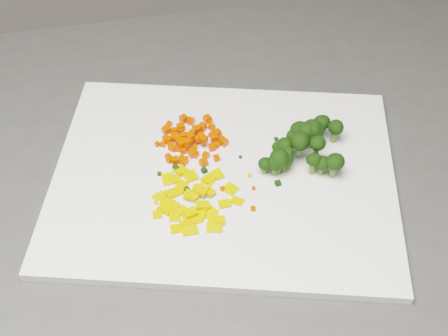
{
  "coord_description": "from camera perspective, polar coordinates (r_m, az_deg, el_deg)",
  "views": [
    {
      "loc": [
        0.35,
        -0.19,
        1.49
      ],
      "look_at": [
        0.42,
        0.34,
        0.92
      ],
      "focal_mm": 50.0,
      "sensor_mm": 36.0,
      "label": 1
    }
  ],
  "objects": [
    {
      "name": "cutting_board",
      "position": [
        0.78,
        0.0,
        -0.78
      ],
      "size": [
        0.48,
        0.41,
        0.01
      ],
      "primitive_type": "cube",
      "rotation": [
        0.0,
        0.0,
        -0.2
      ],
      "color": "white",
      "rests_on": "counter_block"
    },
    {
      "name": "carrot_pile",
      "position": [
        0.81,
        -3.08,
        3.01
      ],
      "size": [
        0.09,
        0.09,
        0.03
      ],
      "primitive_type": null,
      "color": "#EE3402",
      "rests_on": "cutting_board"
    },
    {
      "name": "pepper_pile",
      "position": [
        0.74,
        -2.8,
        -2.65
      ],
      "size": [
        0.11,
        0.11,
        0.02
      ],
      "primitive_type": null,
      "color": "#E7AD0C",
      "rests_on": "cutting_board"
    },
    {
      "name": "broccoli_pile",
      "position": [
        0.78,
        7.42,
        2.21
      ],
      "size": [
        0.11,
        0.11,
        0.05
      ],
      "primitive_type": null,
      "color": "black",
      "rests_on": "cutting_board"
    },
    {
      "name": "carrot_cube_0",
      "position": [
        0.82,
        -4.25,
        2.7
      ],
      "size": [
        0.01,
        0.01,
        0.01
      ],
      "primitive_type": "cube",
      "rotation": [
        0.0,
        0.0,
        2.54
      ],
      "color": "#EE3402",
      "rests_on": "carrot_pile"
    },
    {
      "name": "carrot_cube_1",
      "position": [
        0.84,
        -3.07,
        4.3
      ],
      "size": [
        0.01,
        0.01,
        0.01
      ],
      "primitive_type": "cube",
      "rotation": [
        0.0,
        0.0,
        1.02
      ],
      "color": "#EE3402",
      "rests_on": "carrot_pile"
    },
    {
      "name": "carrot_cube_2",
      "position": [
        0.83,
        -2.69,
        3.47
      ],
      "size": [
        0.01,
        0.01,
        0.01
      ],
      "primitive_type": "cube",
      "rotation": [
        0.0,
        0.0,
        1.32
      ],
      "color": "#EE3402",
      "rests_on": "carrot_pile"
    },
    {
      "name": "carrot_cube_3",
      "position": [
        0.82,
        -4.62,
        2.7
      ],
      "size": [
        0.01,
        0.01,
        0.01
      ],
      "primitive_type": "cube",
      "rotation": [
        0.0,
        0.0,
        0.32
      ],
      "color": "#EE3402",
      "rests_on": "carrot_pile"
    },
    {
      "name": "carrot_cube_4",
      "position": [
        0.8,
        -1.88,
        2.61
      ],
      "size": [
        0.01,
        0.01,
        0.01
      ],
      "primitive_type": "cube",
      "rotation": [
        0.0,
        0.0,
        2.59
      ],
      "color": "#EE3402",
      "rests_on": "carrot_pile"
    },
    {
      "name": "carrot_cube_5",
      "position": [
        0.82,
        -6.12,
        2.18
      ],
      "size": [
        0.01,
        0.01,
        0.01
      ],
      "primitive_type": "cube",
      "rotation": [
        0.0,
        0.0,
        0.5
      ],
      "color": "#EE3402",
      "rests_on": "carrot_pile"
    },
    {
      "name": "carrot_cube_6",
      "position": [
        0.81,
        -4.16,
        2.46
      ],
      "size": [
        0.01,
        0.01,
        0.01
      ],
      "primitive_type": "cube",
      "rotation": [
        0.0,
        0.0,
        0.35
      ],
      "color": "#EE3402",
      "rests_on": "carrot_pile"
    },
    {
      "name": "carrot_cube_7",
      "position": [
        0.81,
        0.01,
        2.36
      ],
      "size": [
        0.01,
        0.01,
        0.01
      ],
      "primitive_type": "cube",
      "rotation": [
        0.0,
        0.0,
        2.34
      ],
      "color": "#EE3402",
      "rests_on": "carrot_pile"
    },
    {
      "name": "carrot_cube_8",
      "position": [
        0.82,
        -0.62,
        3.2
      ],
      "size": [
        0.01,
        0.01,
        0.01
      ],
      "primitive_type": "cube",
      "rotation": [
        0.0,
        0.0,
        2.02
      ],
      "color": "#EE3402",
      "rests_on": "carrot_pile"
    },
    {
      "name": "carrot_cube_9",
      "position": [
        0.83,
        -1.13,
        3.77
      ],
      "size": [
        0.01,
        0.01,
        0.01
      ],
      "primitive_type": "cube",
      "rotation": [
        0.0,
        0.0,
        2.34
      ],
      "color": "#EE3402",
      "rests_on": "carrot_pile"
    },
    {
      "name": "carrot_cube_10",
      "position": [
        0.84,
        -5.19,
        3.72
      ],
      "size": [
        0.01,
        0.01,
        0.01
      ],
      "primitive_type": "cube",
      "rotation": [
        0.0,
        0.0,
        1.15
      ],
      "color": "#EE3402",
      "rests_on": "carrot_pile"
    },
    {
      "name": "carrot_cube_11",
      "position": [
        0.8,
        -3.77,
        1.61
      ],
      "size": [
        0.01,
        0.01,
        0.01
      ],
      "primitive_type": "cube",
      "rotation": [
        0.0,
        0.0,
        0.06
      ],
      "color": "#EE3402",
      "rests_on": "carrot_pile"
    },
    {
      "name": "carrot_cube_12",
      "position": [
        0.81,
        -3.03,
        2.48
      ],
      "size": [
        0.01,
        0.01,
        0.01
      ],
      "primitive_type": "cube",
      "rotation": [
        0.0,
        0.0,
        2.41
      ],
      "color": "#EE3402",
      "rests_on": "carrot_pile"
    },
    {
      "name": "carrot_cube_13",
      "position": [
        0.81,
        -2.46,
        2.68
      ],
      "size": [
        0.01,
        0.01,
        0.01
      ],
      "primitive_type": "cube",
      "rotation": [
        0.0,
        0.0,
        1.6
      ],
      "color": "#EE3402",
      "rests_on": "carrot_pile"
    },
    {
      "name": "carrot_cube_14",
      "position": [
        0.81,
        -2.7,
        1.84
      ],
      "size": [
        0.01,
        0.01,
        0.01
      ],
      "primitive_type": "cube",
      "rotation": [
        0.0,
        0.0,
        2.79
      ],
      "color": "#EE3402",
      "rests_on": "carrot_pile"
    },
    {
      "name": "carrot_cube_15",
      "position": [
        0.81,
        -2.97,
        3.15
      ],
      "size": [
        0.01,
        0.01,
        0.01
      ],
      "primitive_type": "cube",
      "rotation": [
        0.0,
        0.0,
        0.87
      ],
      "color": "#EE3402",
      "rests_on": "carrot_pile"
    },
    {
      "name": "carrot_cube_16",
      "position": [
        0.8,
        -2.64,
        1.25
      ],
      "size": [
        0.01,
        0.01,
        0.01
      ],
      "primitive_type": "cube",
      "rotation": [
        0.0,
        0.0,
        0.97
      ],
      "color": "#EE3402",
      "rests_on": "carrot_pile"
    },
    {
      "name": "carrot_cube_17",
      "position": [
        0.81,
        -2.08,
        2.86
      ],
      "size": [
        0.01,
        0.01,
        0.01
      ],
      "primitive_type": "cube",
      "rotation": [
        0.0,
        0.0,
        0.13
      ],
      "color": "#EE3402",
      "rests_on": "carrot_pile"
    },
    {
      "name": "carrot_cube_18",
      "position": [
        0.84,
        -1.31,
        4.29
      ],
      "size": [
        0.01,
        0.01,
        0.01
      ],
      "primitive_type": "cube",
      "rotation": [
        0.0,
        0.0,
        2.79
      ],
      "color": "#EE3402",
      "rests_on": "carrot_pile"
    },
    {
      "name": "carrot_cube_19",
      "position": [
        0.79,
        -1.89,
        0.48
      ],
      "size": [
        0.01,
        0.01,
        0.01
      ],
      "primitive_type": "cube",
      "rotation": [
        0.0,
        0.0,
        0.48
      ],
      "color": "#EE3402",
      "rests_on": "carrot_pile"
    },
    {
      "name": "carrot_cube_20",
      "position": [
        0.81,
        -0.13,
        2.56
      ],
      "size": [
        0.01,
        0.01,
        0.01
      ],
      "primitive_type": "cube",
      "rotation": [
        0.0,
        0.0,
        2.07
      ],
      "color": "#EE3402",
      "rests_on": "carrot_pile"
    },
    {
      "name": "carrot_cube_21",
      "position": [
        0.79,
        -3.88,
        0.82
      ],
      "size": [
        0.01,
        0.01,
        0.01
      ],
      "primitive_type": "cube",
      "rotation": [
        0.0,
        0.0,
        1.73
      ],
      "color": "#EE3402",
      "rests_on": "carrot_pile"
    },
    {
      "name": "carrot_cube_22",
      "position": [
        0.8,
        -2.89,
        1.34
      ],
      "size": [
        0.01,
        0.01,
        0.01
      ],
      "primitive_type": "cube",
      "rotation": [
        0.0,
        0.0,
        1.88
      ],
      "color": "#EE3402",
      "rests_on": "carrot_pile"
    },
    {
      "name": "carrot_cube_23",
      "position": [
        0.8,
        -1.68,
        1.17
      ],
      "size": [
        0.01,
        0.01,
        0.01
      ],
      "primitive_type": "cube",
      "rotation": [
        0.0,
        0.0,
        0.88
      ],
      "color": "#EE3402",
      "rests_on": "carrot_pile"
    },
    {
      "name": "carrot_cube_24",
      "position": [
        0.79,
        -3.53,
        0.75
      ],
      "size": [
        0.01,
        0.01,
        0.01
      ],
      "primitive_type": "cube",
      "rotation": [
        0.0,
        0.0,
        1.43
      ],
      "color": "#EE3402",
      "rests_on": "carrot_pile"
    },
    {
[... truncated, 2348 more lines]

